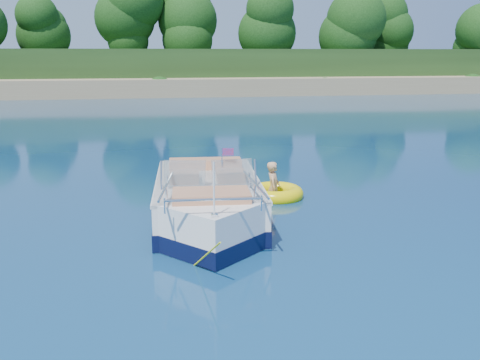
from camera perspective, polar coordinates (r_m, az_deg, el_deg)
The scene contains 6 objects.
ground at distance 11.66m, azimuth -0.87°, elevation -4.88°, with size 160.00×160.00×0.00m, color #091F42.
shoreline at distance 74.77m, azimuth -8.78°, elevation 11.22°, with size 170.00×59.00×6.00m.
treeline at distance 52.01m, azimuth -8.28°, elevation 15.37°, with size 150.00×7.12×8.19m.
motorboat at distance 11.68m, azimuth -3.38°, elevation -2.75°, with size 2.57×6.37×2.12m.
tow_tube at distance 13.91m, azimuth 3.78°, elevation -1.43°, with size 1.77×1.77×0.39m.
boy at distance 13.95m, azimuth 3.56°, elevation -1.82°, with size 0.53×0.35×1.45m, color tan.
Camera 1 is at (-1.74, -10.93, 3.66)m, focal length 40.00 mm.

